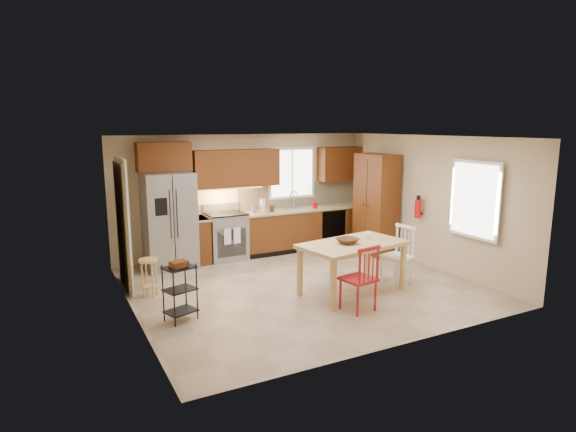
{
  "coord_description": "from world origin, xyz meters",
  "views": [
    {
      "loc": [
        -3.8,
        -6.8,
        2.7
      ],
      "look_at": [
        -0.07,
        0.4,
        1.15
      ],
      "focal_mm": 30.0,
      "sensor_mm": 36.0,
      "label": 1
    }
  ],
  "objects_px": {
    "refrigerator": "(169,221)",
    "fire_extinguisher": "(418,209)",
    "chair_white": "(397,255)",
    "soap_bottle": "(315,204)",
    "chair_red": "(358,278)",
    "bar_stool": "(149,278)",
    "utility_cart": "(180,292)",
    "range_stove": "(226,237)",
    "table_bowl": "(347,244)",
    "dining_table": "(352,268)",
    "pantry": "(376,204)",
    "table_jar": "(368,237)"
  },
  "relations": [
    {
      "from": "fire_extinguisher",
      "to": "table_bowl",
      "type": "height_order",
      "value": "fire_extinguisher"
    },
    {
      "from": "dining_table",
      "to": "utility_cart",
      "type": "relative_size",
      "value": 2.08
    },
    {
      "from": "utility_cart",
      "to": "range_stove",
      "type": "bearing_deg",
      "value": 39.98
    },
    {
      "from": "chair_red",
      "to": "table_jar",
      "type": "bearing_deg",
      "value": 37.12
    },
    {
      "from": "soap_bottle",
      "to": "chair_red",
      "type": "distance_m",
      "value": 3.67
    },
    {
      "from": "soap_bottle",
      "to": "chair_red",
      "type": "height_order",
      "value": "soap_bottle"
    },
    {
      "from": "dining_table",
      "to": "chair_red",
      "type": "relative_size",
      "value": 1.7
    },
    {
      "from": "soap_bottle",
      "to": "utility_cart",
      "type": "relative_size",
      "value": 0.23
    },
    {
      "from": "chair_white",
      "to": "soap_bottle",
      "type": "bearing_deg",
      "value": -8.69
    },
    {
      "from": "refrigerator",
      "to": "utility_cart",
      "type": "xyz_separation_m",
      "value": [
        -0.51,
        -2.61,
        -0.5
      ]
    },
    {
      "from": "table_jar",
      "to": "pantry",
      "type": "bearing_deg",
      "value": 49.36
    },
    {
      "from": "table_bowl",
      "to": "bar_stool",
      "type": "height_order",
      "value": "table_bowl"
    },
    {
      "from": "chair_white",
      "to": "utility_cart",
      "type": "relative_size",
      "value": 1.22
    },
    {
      "from": "pantry",
      "to": "fire_extinguisher",
      "type": "height_order",
      "value": "pantry"
    },
    {
      "from": "table_bowl",
      "to": "soap_bottle",
      "type": "bearing_deg",
      "value": 69.53
    },
    {
      "from": "soap_bottle",
      "to": "fire_extinguisher",
      "type": "xyz_separation_m",
      "value": [
        1.15,
        -1.95,
        0.1
      ]
    },
    {
      "from": "table_jar",
      "to": "utility_cart",
      "type": "relative_size",
      "value": 0.19
    },
    {
      "from": "range_stove",
      "to": "soap_bottle",
      "type": "relative_size",
      "value": 4.82
    },
    {
      "from": "range_stove",
      "to": "pantry",
      "type": "xyz_separation_m",
      "value": [
        2.98,
        -0.99,
        0.59
      ]
    },
    {
      "from": "pantry",
      "to": "chair_red",
      "type": "xyz_separation_m",
      "value": [
        -2.22,
        -2.51,
        -0.55
      ]
    },
    {
      "from": "chair_white",
      "to": "table_bowl",
      "type": "xyz_separation_m",
      "value": [
        -1.06,
        -0.05,
        0.34
      ]
    },
    {
      "from": "refrigerator",
      "to": "fire_extinguisher",
      "type": "xyz_separation_m",
      "value": [
        4.33,
        -1.98,
        0.19
      ]
    },
    {
      "from": "chair_red",
      "to": "soap_bottle",
      "type": "bearing_deg",
      "value": 60.25
    },
    {
      "from": "pantry",
      "to": "chair_white",
      "type": "xyz_separation_m",
      "value": [
        -0.92,
        -1.81,
        -0.55
      ]
    },
    {
      "from": "soap_bottle",
      "to": "bar_stool",
      "type": "height_order",
      "value": "soap_bottle"
    },
    {
      "from": "range_stove",
      "to": "bar_stool",
      "type": "height_order",
      "value": "range_stove"
    },
    {
      "from": "dining_table",
      "to": "utility_cart",
      "type": "distance_m",
      "value": 2.77
    },
    {
      "from": "refrigerator",
      "to": "soap_bottle",
      "type": "distance_m",
      "value": 3.18
    },
    {
      "from": "chair_white",
      "to": "table_jar",
      "type": "xyz_separation_m",
      "value": [
        -0.58,
        0.06,
        0.37
      ]
    },
    {
      "from": "soap_bottle",
      "to": "utility_cart",
      "type": "bearing_deg",
      "value": -145.03
    },
    {
      "from": "pantry",
      "to": "dining_table",
      "type": "distance_m",
      "value": 2.71
    },
    {
      "from": "refrigerator",
      "to": "chair_white",
      "type": "relative_size",
      "value": 1.83
    },
    {
      "from": "range_stove",
      "to": "dining_table",
      "type": "relative_size",
      "value": 0.54
    },
    {
      "from": "table_bowl",
      "to": "bar_stool",
      "type": "bearing_deg",
      "value": 154.84
    },
    {
      "from": "chair_red",
      "to": "bar_stool",
      "type": "relative_size",
      "value": 1.61
    },
    {
      "from": "dining_table",
      "to": "table_jar",
      "type": "distance_m",
      "value": 0.6
    },
    {
      "from": "chair_white",
      "to": "table_jar",
      "type": "height_order",
      "value": "chair_white"
    },
    {
      "from": "chair_red",
      "to": "chair_white",
      "type": "relative_size",
      "value": 1.0
    },
    {
      "from": "range_stove",
      "to": "dining_table",
      "type": "bearing_deg",
      "value": -68.72
    },
    {
      "from": "utility_cart",
      "to": "table_jar",
      "type": "bearing_deg",
      "value": -19.42
    },
    {
      "from": "dining_table",
      "to": "chair_white",
      "type": "bearing_deg",
      "value": -6.24
    },
    {
      "from": "dining_table",
      "to": "chair_white",
      "type": "xyz_separation_m",
      "value": [
        0.95,
        0.05,
        0.08
      ]
    },
    {
      "from": "dining_table",
      "to": "bar_stool",
      "type": "height_order",
      "value": "dining_table"
    },
    {
      "from": "chair_red",
      "to": "pantry",
      "type": "bearing_deg",
      "value": 39.17
    },
    {
      "from": "range_stove",
      "to": "table_jar",
      "type": "bearing_deg",
      "value": -61.63
    },
    {
      "from": "refrigerator",
      "to": "soap_bottle",
      "type": "relative_size",
      "value": 9.53
    },
    {
      "from": "pantry",
      "to": "utility_cart",
      "type": "bearing_deg",
      "value": -160.09
    },
    {
      "from": "fire_extinguisher",
      "to": "chair_white",
      "type": "relative_size",
      "value": 0.36
    },
    {
      "from": "chair_white",
      "to": "bar_stool",
      "type": "distance_m",
      "value": 4.11
    },
    {
      "from": "range_stove",
      "to": "table_bowl",
      "type": "xyz_separation_m",
      "value": [
        1.0,
        -2.84,
        0.38
      ]
    }
  ]
}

